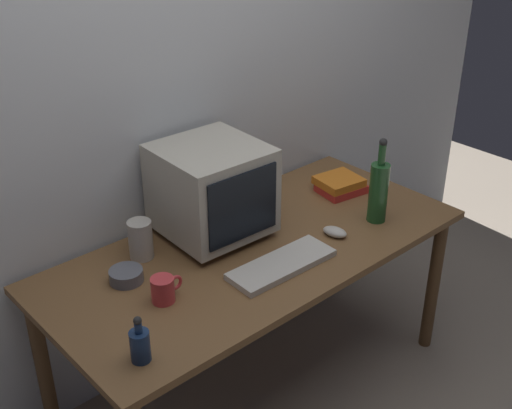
# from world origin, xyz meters

# --- Properties ---
(ground_plane) EXTENTS (6.00, 6.00, 0.00)m
(ground_plane) POSITION_xyz_m (0.00, 0.00, 0.00)
(ground_plane) COLOR gray
(back_wall) EXTENTS (4.00, 0.08, 2.50)m
(back_wall) POSITION_xyz_m (0.00, 0.45, 1.25)
(back_wall) COLOR silver
(back_wall) RESTS_ON ground
(desk) EXTENTS (1.67, 0.77, 0.71)m
(desk) POSITION_xyz_m (0.00, 0.00, 0.63)
(desk) COLOR brown
(desk) RESTS_ON ground
(crt_monitor) EXTENTS (0.39, 0.40, 0.37)m
(crt_monitor) POSITION_xyz_m (-0.06, 0.18, 0.90)
(crt_monitor) COLOR #B2AD9E
(crt_monitor) RESTS_ON desk
(keyboard) EXTENTS (0.42, 0.16, 0.02)m
(keyboard) POSITION_xyz_m (-0.03, -0.17, 0.72)
(keyboard) COLOR beige
(keyboard) RESTS_ON desk
(computer_mouse) EXTENTS (0.08, 0.11, 0.04)m
(computer_mouse) POSITION_xyz_m (0.28, -0.15, 0.73)
(computer_mouse) COLOR beige
(computer_mouse) RESTS_ON desk
(bottle_tall) EXTENTS (0.08, 0.08, 0.36)m
(bottle_tall) POSITION_xyz_m (0.50, -0.18, 0.85)
(bottle_tall) COLOR #1E4C23
(bottle_tall) RESTS_ON desk
(bottle_short) EXTENTS (0.06, 0.06, 0.16)m
(bottle_short) POSITION_xyz_m (-0.69, -0.25, 0.77)
(bottle_short) COLOR navy
(bottle_short) RESTS_ON desk
(book_stack) EXTENTS (0.22, 0.19, 0.07)m
(book_stack) POSITION_xyz_m (0.58, 0.09, 0.75)
(book_stack) COLOR red
(book_stack) RESTS_ON desk
(mug) EXTENTS (0.12, 0.08, 0.09)m
(mug) POSITION_xyz_m (-0.46, -0.05, 0.76)
(mug) COLOR #CC383D
(mug) RESTS_ON desk
(cd_spindle) EXTENTS (0.12, 0.12, 0.04)m
(cd_spindle) POSITION_xyz_m (-0.50, 0.13, 0.73)
(cd_spindle) COLOR #595B66
(cd_spindle) RESTS_ON desk
(metal_canister) EXTENTS (0.09, 0.09, 0.15)m
(metal_canister) POSITION_xyz_m (-0.37, 0.23, 0.79)
(metal_canister) COLOR #B7B2A8
(metal_canister) RESTS_ON desk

